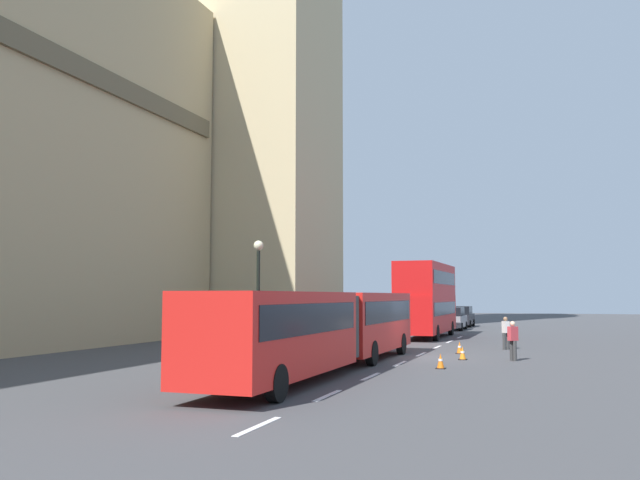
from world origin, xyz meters
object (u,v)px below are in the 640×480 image
(traffic_cone_middle, at_px, (463,353))
(traffic_cone_east, at_px, (460,348))
(sedan_lead, at_px, (453,319))
(pedestrian_by_kerb, at_px, (506,332))
(articulated_bus, at_px, (327,323))
(street_lamp, at_px, (258,290))
(traffic_cone_west, at_px, (441,361))
(sedan_trailing, at_px, (462,317))
(double_decker_bus, at_px, (427,297))
(pedestrian_near_cones, at_px, (513,339))

(traffic_cone_middle, distance_m, traffic_cone_east, 3.08)
(sedan_lead, relative_size, pedestrian_by_kerb, 2.60)
(articulated_bus, distance_m, sedan_lead, 31.22)
(sedan_lead, distance_m, traffic_cone_east, 22.54)
(traffic_cone_middle, height_order, street_lamp, street_lamp)
(pedestrian_by_kerb, bearing_deg, street_lamp, 130.51)
(sedan_lead, xyz_separation_m, street_lamp, (-27.65, 4.72, 2.14))
(sedan_lead, xyz_separation_m, traffic_cone_west, (-29.16, -3.66, -0.63))
(traffic_cone_east, bearing_deg, street_lamp, 123.33)
(sedan_lead, height_order, sedan_trailing, same)
(double_decker_bus, height_order, traffic_cone_east, double_decker_bus)
(articulated_bus, relative_size, double_decker_bus, 1.87)
(traffic_cone_middle, bearing_deg, pedestrian_by_kerb, -12.64)
(double_decker_bus, height_order, traffic_cone_west, double_decker_bus)
(articulated_bus, relative_size, pedestrian_near_cones, 10.85)
(articulated_bus, distance_m, sedan_trailing, 37.02)
(sedan_lead, xyz_separation_m, traffic_cone_middle, (-25.30, -4.00, -0.63))
(pedestrian_by_kerb, bearing_deg, pedestrian_near_cones, -173.45)
(double_decker_bus, height_order, traffic_cone_middle, double_decker_bus)
(sedan_lead, bearing_deg, traffic_cone_west, -172.85)
(sedan_trailing, bearing_deg, traffic_cone_middle, -172.65)
(sedan_lead, xyz_separation_m, sedan_trailing, (5.80, 0.02, 0.00))
(double_decker_bus, distance_m, traffic_cone_west, 19.09)
(articulated_bus, xyz_separation_m, sedan_trailing, (37.01, -0.19, -0.83))
(street_lamp, bearing_deg, traffic_cone_middle, -74.93)
(traffic_cone_west, bearing_deg, double_decker_bus, 11.80)
(sedan_trailing, relative_size, traffic_cone_east, 7.59)
(articulated_bus, xyz_separation_m, double_decker_bus, (20.58, 0.00, 0.96))
(traffic_cone_middle, bearing_deg, double_decker_bus, 16.00)
(traffic_cone_west, distance_m, traffic_cone_east, 6.90)
(sedan_trailing, bearing_deg, traffic_cone_west, -174.00)
(sedan_lead, height_order, pedestrian_near_cones, sedan_lead)
(traffic_cone_west, relative_size, pedestrian_by_kerb, 0.34)
(traffic_cone_east, relative_size, pedestrian_near_cones, 0.34)
(articulated_bus, height_order, pedestrian_near_cones, articulated_bus)
(sedan_trailing, bearing_deg, articulated_bus, 179.70)
(double_decker_bus, relative_size, traffic_cone_east, 16.94)
(articulated_bus, xyz_separation_m, sedan_lead, (31.21, -0.21, -0.83))
(traffic_cone_east, distance_m, pedestrian_by_kerb, 3.86)
(traffic_cone_middle, bearing_deg, street_lamp, 105.07)
(articulated_bus, relative_size, traffic_cone_west, 31.61)
(traffic_cone_west, distance_m, pedestrian_near_cones, 4.82)
(traffic_cone_middle, bearing_deg, pedestrian_near_cones, -83.57)
(sedan_lead, relative_size, traffic_cone_east, 7.59)
(traffic_cone_west, bearing_deg, pedestrian_near_cones, -30.87)
(traffic_cone_west, bearing_deg, traffic_cone_east, 1.58)
(articulated_bus, xyz_separation_m, traffic_cone_west, (2.05, -3.87, -1.46))
(articulated_bus, relative_size, sedan_lead, 4.17)
(articulated_bus, height_order, traffic_cone_west, articulated_bus)
(pedestrian_by_kerb, bearing_deg, double_decker_bus, 33.90)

